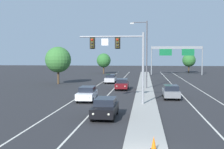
% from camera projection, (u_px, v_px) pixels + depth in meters
% --- Properties ---
extents(median_island, '(2.40, 110.00, 0.15)m').
position_uv_depth(median_island, '(145.00, 101.00, 31.69)').
color(median_island, '#9E9B93').
rests_on(median_island, ground).
extents(lane_stripe_oncoming_center, '(0.14, 100.00, 0.01)m').
position_uv_depth(lane_stripe_oncoming_center, '(110.00, 92.00, 39.16)').
color(lane_stripe_oncoming_center, silver).
rests_on(lane_stripe_oncoming_center, ground).
extents(lane_stripe_receding_center, '(0.14, 100.00, 0.01)m').
position_uv_depth(lane_stripe_receding_center, '(181.00, 93.00, 38.10)').
color(lane_stripe_receding_center, silver).
rests_on(lane_stripe_receding_center, ground).
extents(edge_stripe_left, '(0.14, 100.00, 0.01)m').
position_uv_depth(edge_stripe_left, '(87.00, 92.00, 39.54)').
color(edge_stripe_left, silver).
rests_on(edge_stripe_left, ground).
extents(edge_stripe_right, '(0.14, 100.00, 0.01)m').
position_uv_depth(edge_stripe_right, '(206.00, 94.00, 37.73)').
color(edge_stripe_right, silver).
rests_on(edge_stripe_right, ground).
extents(overhead_signal_mast, '(6.58, 0.44, 7.20)m').
position_uv_depth(overhead_signal_mast, '(123.00, 53.00, 29.03)').
color(overhead_signal_mast, gray).
rests_on(overhead_signal_mast, median_island).
extents(street_lamp_median, '(2.58, 0.28, 10.00)m').
position_uv_depth(street_lamp_median, '(145.00, 50.00, 42.72)').
color(street_lamp_median, '#4C4C51').
rests_on(street_lamp_median, median_island).
extents(car_oncoming_black, '(1.84, 4.48, 1.58)m').
position_uv_depth(car_oncoming_black, '(105.00, 107.00, 23.31)').
color(car_oncoming_black, black).
rests_on(car_oncoming_black, ground).
extents(car_oncoming_white, '(1.92, 4.51, 1.58)m').
position_uv_depth(car_oncoming_white, '(87.00, 94.00, 31.89)').
color(car_oncoming_white, silver).
rests_on(car_oncoming_white, ground).
extents(car_oncoming_darkred, '(1.86, 4.49, 1.58)m').
position_uv_depth(car_oncoming_darkred, '(122.00, 84.00, 42.58)').
color(car_oncoming_darkred, '#5B0F14').
rests_on(car_oncoming_darkred, ground).
extents(car_oncoming_silver, '(1.86, 4.48, 1.58)m').
position_uv_depth(car_oncoming_silver, '(111.00, 79.00, 52.75)').
color(car_oncoming_silver, '#B7B7BC').
rests_on(car_oncoming_silver, ground).
extents(car_receding_grey, '(1.83, 4.47, 1.58)m').
position_uv_depth(car_receding_grey, '(171.00, 92.00, 33.67)').
color(car_receding_grey, slate).
rests_on(car_receding_grey, ground).
extents(traffic_cone_median_nose, '(0.36, 0.36, 0.74)m').
position_uv_depth(traffic_cone_median_nose, '(154.00, 143.00, 14.78)').
color(traffic_cone_median_nose, black).
rests_on(traffic_cone_median_nose, median_island).
extents(highway_sign_gantry, '(13.28, 0.42, 7.50)m').
position_uv_depth(highway_sign_gantry, '(177.00, 51.00, 74.69)').
color(highway_sign_gantry, gray).
rests_on(highway_sign_gantry, ground).
extents(tree_far_left_a, '(4.56, 4.56, 6.60)m').
position_uv_depth(tree_far_left_a, '(58.00, 60.00, 50.78)').
color(tree_far_left_a, '#4C3823').
rests_on(tree_far_left_a, ground).
extents(tree_far_right_c, '(3.89, 3.89, 5.62)m').
position_uv_depth(tree_far_right_c, '(189.00, 60.00, 85.01)').
color(tree_far_right_c, '#4C3823').
rests_on(tree_far_right_c, ground).
extents(tree_far_left_c, '(3.91, 3.91, 5.65)m').
position_uv_depth(tree_far_left_c, '(104.00, 60.00, 80.12)').
color(tree_far_left_c, '#4C3823').
rests_on(tree_far_left_c, ground).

